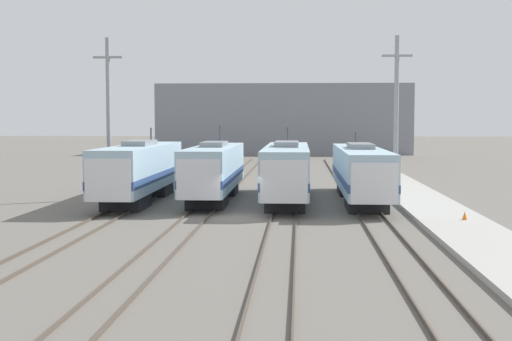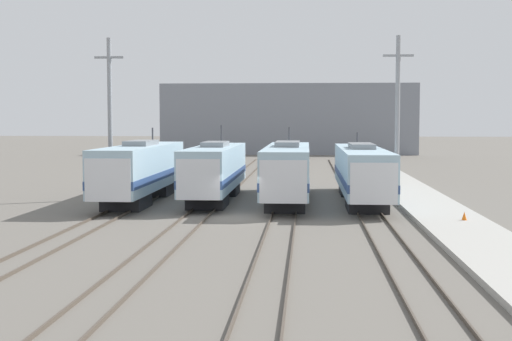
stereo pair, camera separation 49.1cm
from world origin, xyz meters
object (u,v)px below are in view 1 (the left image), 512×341
at_px(locomotive_far_left, 139,171).
at_px(locomotive_far_right, 361,172).
at_px(catenary_tower_left, 109,117).
at_px(traffic_cone, 465,216).
at_px(locomotive_center_left, 214,171).
at_px(catenary_tower_right, 396,117).
at_px(locomotive_center_right, 287,171).

distance_m(locomotive_far_left, locomotive_far_right, 15.60).
relative_size(catenary_tower_left, traffic_cone, 25.06).
distance_m(locomotive_center_left, locomotive_far_right, 10.39).
height_order(locomotive_far_right, catenary_tower_right, catenary_tower_right).
distance_m(locomotive_center_left, catenary_tower_right, 13.45).
bearing_deg(traffic_cone, locomotive_center_left, 145.54).
distance_m(locomotive_far_left, locomotive_center_right, 10.39).
xyz_separation_m(locomotive_far_right, catenary_tower_left, (-18.05, 0.65, 3.88)).
distance_m(locomotive_far_left, locomotive_center_left, 5.26).
relative_size(locomotive_center_right, catenary_tower_right, 1.55).
distance_m(locomotive_far_right, catenary_tower_left, 18.48).
bearing_deg(locomotive_far_left, locomotive_center_left, 8.89).
relative_size(locomotive_far_left, traffic_cone, 37.19).
height_order(locomotive_center_left, locomotive_center_right, locomotive_center_left).
bearing_deg(locomotive_far_left, locomotive_far_right, 2.67).
bearing_deg(locomotive_far_right, catenary_tower_left, 177.94).
xyz_separation_m(locomotive_center_left, locomotive_far_right, (10.39, -0.09, -0.05)).
bearing_deg(catenary_tower_left, traffic_cone, -25.70).
relative_size(locomotive_far_right, traffic_cone, 41.78).
xyz_separation_m(locomotive_center_right, locomotive_far_right, (5.19, 0.47, -0.07)).
bearing_deg(locomotive_center_right, catenary_tower_right, 8.25).
bearing_deg(catenary_tower_right, catenary_tower_left, 180.00).
bearing_deg(locomotive_far_left, traffic_cone, -25.27).
relative_size(locomotive_center_left, traffic_cone, 35.29).
xyz_separation_m(locomotive_center_left, locomotive_center_right, (5.19, -0.55, 0.02)).
relative_size(locomotive_center_left, catenary_tower_right, 1.41).
bearing_deg(locomotive_far_left, locomotive_center_right, 1.44).
height_order(locomotive_center_right, traffic_cone, locomotive_center_right).
xyz_separation_m(locomotive_far_left, locomotive_center_right, (10.39, 0.26, -0.02)).
xyz_separation_m(locomotive_far_right, catenary_tower_right, (2.49, 0.65, 3.88)).
relative_size(locomotive_center_left, catenary_tower_left, 1.41).
relative_size(locomotive_center_right, catenary_tower_left, 1.55).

